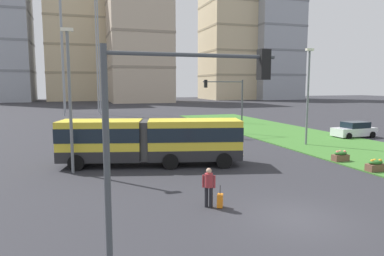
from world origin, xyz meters
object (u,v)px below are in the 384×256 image
object	(u,v)px
traffic_light_near_left	(167,125)
streetlight_left	(70,95)
flower_planter_1	(375,165)
apartment_tower_westcentre	(79,34)
streetlight_median	(308,93)
pedestrian_crossing	(209,185)
apartment_tower_centre	(139,36)
traffic_light_far_right	(229,97)
rolling_suitcase	(220,201)
flower_planter_2	(340,156)
car_grey_wagon	(99,128)
apartment_tower_eastcentre	(233,42)
car_white_van	(354,130)
articulated_bus	(151,140)
apartment_tower_east	(274,29)

from	to	relation	value
traffic_light_near_left	streetlight_left	world-z (taller)	streetlight_left
flower_planter_1	apartment_tower_westcentre	size ratio (longest dim) A/B	0.03
traffic_light_near_left	streetlight_median	bearing A→B (deg)	45.32
pedestrian_crossing	apartment_tower_centre	xyz separation A→B (m)	(13.36, 93.41, 18.89)
traffic_light_far_right	streetlight_median	distance (m)	8.83
pedestrian_crossing	rolling_suitcase	xyz separation A→B (m)	(0.45, -0.20, -0.69)
flower_planter_2	streetlight_median	size ratio (longest dim) A/B	0.13
car_grey_wagon	streetlight_median	distance (m)	21.03
flower_planter_1	apartment_tower_eastcentre	bearing A→B (deg)	69.62
car_white_van	apartment_tower_eastcentre	world-z (taller)	apartment_tower_eastcentre
car_grey_wagon	car_white_van	size ratio (longest dim) A/B	1.00
apartment_tower_westcentre	articulated_bus	bearing A→B (deg)	-88.24
rolling_suitcase	traffic_light_far_right	distance (m)	22.35
articulated_bus	rolling_suitcase	xyz separation A→B (m)	(1.18, -8.81, -1.34)
apartment_tower_centre	car_white_van	bearing A→B (deg)	-84.32
articulated_bus	pedestrian_crossing	bearing A→B (deg)	-85.14
articulated_bus	flower_planter_1	world-z (taller)	articulated_bus
car_white_van	rolling_suitcase	xyz separation A→B (m)	(-20.78, -14.40, -0.44)
car_grey_wagon	pedestrian_crossing	size ratio (longest dim) A/B	2.56
rolling_suitcase	car_white_van	bearing A→B (deg)	34.71
traffic_light_far_right	apartment_tower_east	xyz separation A→B (m)	(53.67, 79.41, 21.25)
articulated_bus	apartment_tower_east	world-z (taller)	apartment_tower_east
streetlight_median	flower_planter_2	bearing A→B (deg)	-106.61
pedestrian_crossing	traffic_light_near_left	bearing A→B (deg)	-121.05
pedestrian_crossing	rolling_suitcase	bearing A→B (deg)	-23.96
apartment_tower_east	traffic_light_far_right	bearing A→B (deg)	-124.06
streetlight_median	apartment_tower_east	distance (m)	102.67
streetlight_left	rolling_suitcase	bearing A→B (deg)	-53.75
flower_planter_1	car_grey_wagon	bearing A→B (deg)	125.18
apartment_tower_westcentre	apartment_tower_east	world-z (taller)	apartment_tower_east
streetlight_median	apartment_tower_eastcentre	world-z (taller)	apartment_tower_eastcentre
car_white_van	traffic_light_far_right	distance (m)	13.06
flower_planter_1	streetlight_left	bearing A→B (deg)	162.04
traffic_light_far_right	traffic_light_near_left	bearing A→B (deg)	-117.55
flower_planter_2	apartment_tower_eastcentre	distance (m)	108.78
articulated_bus	apartment_tower_westcentre	distance (m)	104.27
articulated_bus	streetlight_median	world-z (taller)	streetlight_median
apartment_tower_westcentre	apartment_tower_east	size ratio (longest dim) A/B	0.87
flower_planter_2	streetlight_left	world-z (taller)	streetlight_left
pedestrian_crossing	articulated_bus	bearing A→B (deg)	94.86
flower_planter_1	traffic_light_near_left	distance (m)	17.30
rolling_suitcase	traffic_light_near_left	distance (m)	7.41
car_grey_wagon	apartment_tower_east	world-z (taller)	apartment_tower_east
streetlight_left	apartment_tower_eastcentre	world-z (taller)	apartment_tower_eastcentre
flower_planter_1	traffic_light_far_right	distance (m)	17.74
apartment_tower_centre	apartment_tower_eastcentre	xyz separation A→B (m)	(36.60, 11.79, 0.99)
apartment_tower_westcentre	apartment_tower_centre	bearing A→B (deg)	-45.31
car_white_van	flower_planter_1	size ratio (longest dim) A/B	4.04
streetlight_median	apartment_tower_centre	distance (m)	83.04
pedestrian_crossing	apartment_tower_westcentre	world-z (taller)	apartment_tower_westcentre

